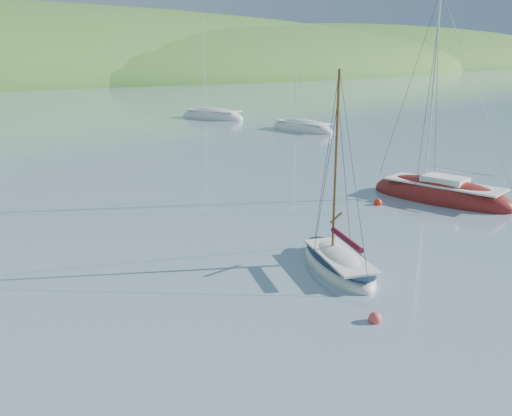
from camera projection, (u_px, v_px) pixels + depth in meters
ground at (399, 316)px, 19.84m from camera, size 700.00×700.00×0.00m
daysailer_white at (339, 264)px, 23.98m from camera, size 3.87×6.08×8.78m
sloop_red at (441, 196)px, 34.75m from camera, size 5.01×9.37×13.18m
distant_sloop_b at (212, 117)px, 74.12m from camera, size 6.73×9.95×13.41m
distant_sloop_d at (302, 129)px, 63.51m from camera, size 4.31×8.82×12.06m
mooring_buoys at (254, 251)px, 25.82m from camera, size 21.63×12.51×0.49m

